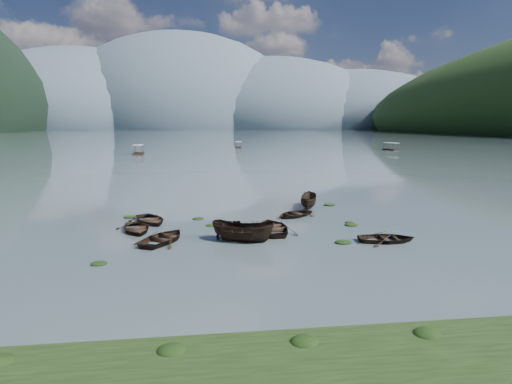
{
  "coord_description": "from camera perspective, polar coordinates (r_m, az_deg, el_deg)",
  "views": [
    {
      "loc": [
        -4.5,
        -25.81,
        8.4
      ],
      "look_at": [
        0.0,
        12.0,
        2.0
      ],
      "focal_mm": 28.0,
      "sensor_mm": 36.0,
      "label": 1
    }
  ],
  "objects": [
    {
      "name": "ground_plane",
      "position": [
        27.51,
        2.99,
        -8.25
      ],
      "size": [
        2400.0,
        2400.0,
        0.0
      ],
      "primitive_type": "plane",
      "color": "#49575B"
    },
    {
      "name": "pontoon_right",
      "position": [
        144.39,
        18.72,
        5.7
      ],
      "size": [
        3.78,
        6.6,
        2.38
      ],
      "primitive_type": null,
      "rotation": [
        0.0,
        0.0,
        0.2
      ],
      "color": "black",
      "rests_on": "ground"
    },
    {
      "name": "weed_clump_0",
      "position": [
        26.58,
        -21.51,
        -9.57
      ],
      "size": [
        1.02,
        0.83,
        0.22
      ],
      "primitive_type": "ellipsoid",
      "color": "black",
      "rests_on": "ground"
    },
    {
      "name": "weed_clump_5",
      "position": [
        38.5,
        -17.54,
        -3.51
      ],
      "size": [
        1.16,
        0.94,
        0.25
      ],
      "primitive_type": "ellipsoid",
      "color": "black",
      "rests_on": "ground"
    },
    {
      "name": "weed_clump_1",
      "position": [
        33.96,
        -6.41,
        -4.84
      ],
      "size": [
        0.92,
        0.74,
        0.2
      ],
      "primitive_type": "ellipsoid",
      "color": "black",
      "rests_on": "ground"
    },
    {
      "name": "pontoon_centre",
      "position": [
        152.14,
        -2.52,
        6.36
      ],
      "size": [
        2.86,
        5.71,
        2.11
      ],
      "primitive_type": null,
      "rotation": [
        0.0,
        0.0,
        -0.11
      ],
      "color": "black",
      "rests_on": "ground"
    },
    {
      "name": "rowboat_4",
      "position": [
        30.85,
        18.16,
        -6.74
      ],
      "size": [
        4.36,
        3.28,
        0.85
      ],
      "primitive_type": "imported",
      "rotation": [
        0.0,
        0.0,
        1.49
      ],
      "color": "black",
      "rests_on": "ground"
    },
    {
      "name": "weed_clump_7",
      "position": [
        42.98,
        10.45,
        -1.89
      ],
      "size": [
        1.25,
        1.0,
        0.27
      ],
      "primitive_type": "ellipsoid",
      "color": "black",
      "rests_on": "ground"
    },
    {
      "name": "haze_mtn_d",
      "position": [
        981.07,
        12.68,
        8.82
      ],
      "size": [
        520.0,
        520.0,
        220.0
      ],
      "primitive_type": "ellipsoid",
      "color": "#475666",
      "rests_on": "ground"
    },
    {
      "name": "haze_mtn_b",
      "position": [
        927.51,
        -10.35,
        8.87
      ],
      "size": [
        520.0,
        520.0,
        340.0
      ],
      "primitive_type": "ellipsoid",
      "color": "#475666",
      "rests_on": "ground"
    },
    {
      "name": "rowboat_0",
      "position": [
        33.5,
        -16.75,
        -5.4
      ],
      "size": [
        4.1,
        4.82,
        0.85
      ],
      "primitive_type": "imported",
      "rotation": [
        0.0,
        0.0,
        0.33
      ],
      "color": "black",
      "rests_on": "ground"
    },
    {
      "name": "weed_clump_4",
      "position": [
        34.87,
        13.46,
        -4.67
      ],
      "size": [
        1.2,
        0.95,
        0.25
      ],
      "primitive_type": "ellipsoid",
      "color": "black",
      "rests_on": "ground"
    },
    {
      "name": "weed_clump_3",
      "position": [
        35.76,
        13.2,
        -4.3
      ],
      "size": [
        0.8,
        0.67,
        0.18
      ],
      "primitive_type": "ellipsoid",
      "color": "black",
      "rests_on": "ground"
    },
    {
      "name": "haze_mtn_c",
      "position": [
        937.06,
        2.11,
        9.02
      ],
      "size": [
        520.0,
        520.0,
        260.0
      ],
      "primitive_type": "ellipsoid",
      "color": "#475666",
      "rests_on": "ground"
    },
    {
      "name": "weed_clump_6",
      "position": [
        36.49,
        -8.25,
        -3.87
      ],
      "size": [
        1.06,
        0.88,
        0.22
      ],
      "primitive_type": "ellipsoid",
      "color": "black",
      "rests_on": "ground"
    },
    {
      "name": "rowboat_8",
      "position": [
        41.54,
        7.45,
        -2.21
      ],
      "size": [
        2.81,
        4.46,
        1.62
      ],
      "primitive_type": "imported",
      "rotation": [
        0.0,
        0.0,
        2.82
      ],
      "color": "black",
      "rests_on": "ground"
    },
    {
      "name": "rowboat_2",
      "position": [
        29.37,
        -1.88,
        -7.08
      ],
      "size": [
        5.1,
        3.57,
        1.85
      ],
      "primitive_type": "imported",
      "rotation": [
        0.0,
        0.0,
        1.16
      ],
      "color": "black",
      "rests_on": "ground"
    },
    {
      "name": "rowboat_1",
      "position": [
        30.11,
        -13.05,
        -6.91
      ],
      "size": [
        4.92,
        5.44,
        0.92
      ],
      "primitive_type": "imported",
      "rotation": [
        0.0,
        0.0,
        2.65
      ],
      "color": "black",
      "rests_on": "ground"
    },
    {
      "name": "rowboat_7",
      "position": [
        37.36,
        5.44,
        -3.49
      ],
      "size": [
        4.89,
        4.64,
        0.82
      ],
      "primitive_type": "imported",
      "rotation": [
        0.0,
        0.0,
        5.34
      ],
      "color": "black",
      "rests_on": "ground"
    },
    {
      "name": "rowboat_6",
      "position": [
        36.13,
        -14.87,
        -4.23
      ],
      "size": [
        4.78,
        5.29,
        0.9
      ],
      "primitive_type": "imported",
      "rotation": [
        0.0,
        0.0,
        0.49
      ],
      "color": "black",
      "rests_on": "ground"
    },
    {
      "name": "weed_clump_2",
      "position": [
        29.66,
        12.36,
        -7.14
      ],
      "size": [
        1.23,
        0.98,
        0.27
      ],
      "primitive_type": "ellipsoid",
      "color": "black",
      "rests_on": "ground"
    },
    {
      "name": "haze_mtn_a",
      "position": [
        960.46,
        -22.47,
        8.32
      ],
      "size": [
        520.0,
        520.0,
        280.0
      ],
      "primitive_type": "ellipsoid",
      "color": "#475666",
      "rests_on": "ground"
    },
    {
      "name": "near_shore",
      "position": [
        15.18,
        12.85,
        -24.32
      ],
      "size": [
        60.0,
        6.0,
        0.5
      ],
      "primitive_type": "cube",
      "color": "black",
      "rests_on": "ground"
    },
    {
      "name": "rowboat_3",
      "position": [
        32.16,
        2.48,
        -5.61
      ],
      "size": [
        3.58,
        4.94,
        1.01
      ],
      "primitive_type": "imported",
      "rotation": [
        0.0,
        0.0,
        3.16
      ],
      "color": "black",
      "rests_on": "ground"
    },
    {
      "name": "pontoon_left",
      "position": [
        122.29,
        -16.43,
        5.21
      ],
      "size": [
        3.29,
        6.98,
        2.61
      ],
      "primitive_type": null,
      "rotation": [
        0.0,
        0.0,
        0.07
      ],
      "color": "black",
      "rests_on": "ground"
    }
  ]
}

